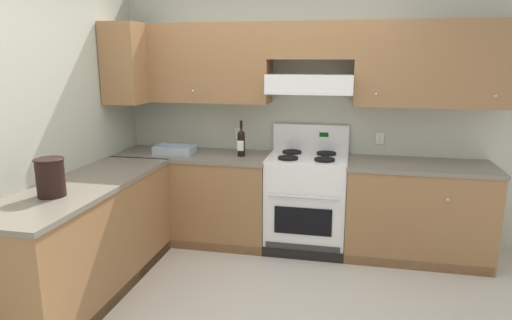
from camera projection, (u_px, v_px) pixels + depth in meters
The scene contains 9 objects.
ground_plane at pixel (239, 309), 3.45m from camera, with size 7.04×7.04×0.00m, color beige.
wall_back at pixel (316, 97), 4.49m from camera, with size 4.68×0.57×2.55m.
wall_left at pixel (55, 123), 3.70m from camera, with size 0.47×4.00×2.55m.
counter_back_run at pixel (292, 203), 4.48m from camera, with size 3.60×0.65×0.91m.
counter_left_run at pixel (87, 240), 3.60m from camera, with size 0.63×1.91×0.91m.
stove at pixel (306, 201), 4.46m from camera, with size 0.76×0.62×1.20m.
wine_bottle at pixel (241, 142), 4.44m from camera, with size 0.07×0.08×0.35m.
bowl at pixel (175, 151), 4.58m from camera, with size 0.39×0.23×0.08m.
bucket at pixel (50, 177), 3.16m from camera, with size 0.21×0.21×0.27m.
Camera 1 is at (0.77, -3.01, 1.87)m, focal length 31.91 mm.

